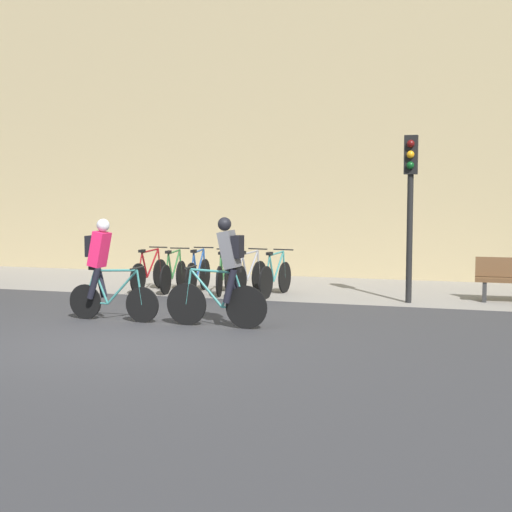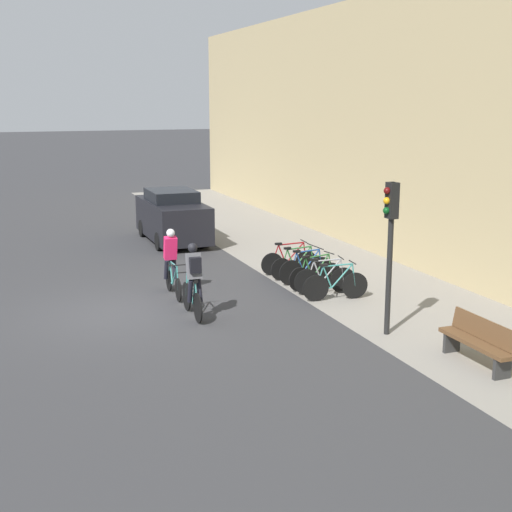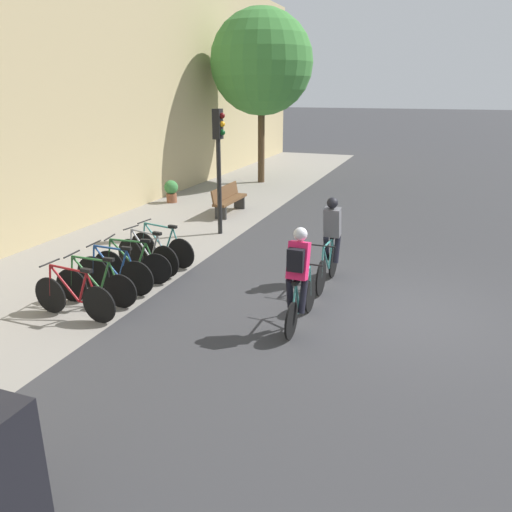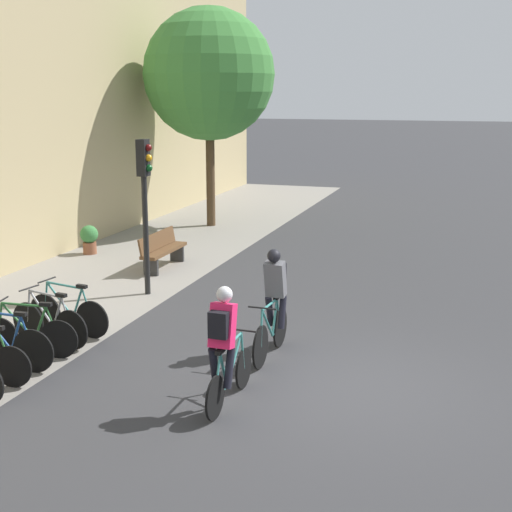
% 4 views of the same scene
% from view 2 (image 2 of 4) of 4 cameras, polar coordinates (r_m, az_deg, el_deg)
% --- Properties ---
extents(ground, '(200.00, 200.00, 0.00)m').
position_cam_2_polar(ground, '(17.38, -10.55, -4.50)').
color(ground, '#333335').
extents(kerb_strip, '(44.00, 4.50, 0.01)m').
position_cam_2_polar(kerb_strip, '(19.65, 9.19, -2.45)').
color(kerb_strip, gray).
rests_on(kerb_strip, ground).
extents(building_facade, '(44.00, 0.60, 8.26)m').
position_cam_2_polar(building_facade, '(20.42, 15.91, 9.53)').
color(building_facade, tan).
rests_on(building_facade, ground).
extents(cyclist_pink, '(1.70, 0.46, 1.74)m').
position_cam_2_polar(cyclist_pink, '(18.61, -6.81, -0.23)').
color(cyclist_pink, black).
rests_on(cyclist_pink, ground).
extents(cyclist_grey, '(1.74, 0.46, 1.79)m').
position_cam_2_polar(cyclist_grey, '(16.50, -5.04, -1.84)').
color(cyclist_grey, black).
rests_on(cyclist_grey, ground).
extents(parked_bike_0, '(0.46, 1.73, 0.97)m').
position_cam_2_polar(parked_bike_0, '(20.76, 2.67, -0.37)').
color(parked_bike_0, black).
rests_on(parked_bike_0, ground).
extents(parked_bike_1, '(0.46, 1.67, 0.96)m').
position_cam_2_polar(parked_bike_1, '(20.24, 3.33, -0.74)').
color(parked_bike_1, black).
rests_on(parked_bike_1, ground).
extents(parked_bike_2, '(0.46, 1.66, 0.99)m').
position_cam_2_polar(parked_bike_2, '(19.71, 4.03, -1.05)').
color(parked_bike_2, black).
rests_on(parked_bike_2, ground).
extents(parked_bike_3, '(0.46, 1.67, 0.96)m').
position_cam_2_polar(parked_bike_3, '(19.20, 4.77, -1.48)').
color(parked_bike_3, black).
rests_on(parked_bike_3, ground).
extents(parked_bike_4, '(0.46, 1.66, 0.98)m').
position_cam_2_polar(parked_bike_4, '(18.68, 5.55, -1.85)').
color(parked_bike_4, black).
rests_on(parked_bike_4, ground).
extents(parked_bike_5, '(0.46, 1.73, 0.98)m').
position_cam_2_polar(parked_bike_5, '(18.17, 6.37, -2.28)').
color(parked_bike_5, black).
rests_on(parked_bike_5, ground).
extents(traffic_light_pole, '(0.26, 0.30, 3.31)m').
position_cam_2_polar(traffic_light_pole, '(15.29, 10.69, 2.06)').
color(traffic_light_pole, black).
rests_on(traffic_light_pole, ground).
extents(bench, '(1.90, 0.44, 0.89)m').
position_cam_2_polar(bench, '(14.38, 17.40, -6.51)').
color(bench, brown).
rests_on(bench, ground).
extents(parked_car, '(4.30, 1.84, 1.85)m').
position_cam_2_polar(parked_car, '(25.56, -6.68, 3.13)').
color(parked_car, black).
rests_on(parked_car, ground).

